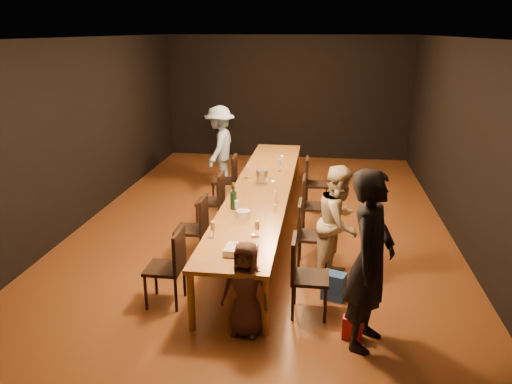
# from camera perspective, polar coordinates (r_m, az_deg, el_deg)

# --- Properties ---
(ground) EXTENTS (10.00, 10.00, 0.00)m
(ground) POSITION_cam_1_polar(r_m,az_deg,el_deg) (8.15, 0.68, -4.37)
(ground) COLOR #4F2D13
(ground) RESTS_ON ground
(room_shell) EXTENTS (6.04, 10.04, 3.02)m
(room_shell) POSITION_cam_1_polar(r_m,az_deg,el_deg) (7.60, 0.73, 10.25)
(room_shell) COLOR black
(room_shell) RESTS_ON ground
(table) EXTENTS (0.90, 6.00, 0.75)m
(table) POSITION_cam_1_polar(r_m,az_deg,el_deg) (7.91, 0.69, 0.33)
(table) COLOR brown
(table) RESTS_ON ground
(chair_right_0) EXTENTS (0.42, 0.42, 0.93)m
(chair_right_0) POSITION_cam_1_polar(r_m,az_deg,el_deg) (5.72, 6.22, -9.59)
(chair_right_0) COLOR black
(chair_right_0) RESTS_ON ground
(chair_right_1) EXTENTS (0.42, 0.42, 0.93)m
(chair_right_1) POSITION_cam_1_polar(r_m,az_deg,el_deg) (6.81, 6.56, -4.92)
(chair_right_1) COLOR black
(chair_right_1) RESTS_ON ground
(chair_right_2) EXTENTS (0.42, 0.42, 0.93)m
(chair_right_2) POSITION_cam_1_polar(r_m,az_deg,el_deg) (7.93, 6.80, -1.56)
(chair_right_2) COLOR black
(chair_right_2) RESTS_ON ground
(chair_right_3) EXTENTS (0.42, 0.42, 0.93)m
(chair_right_3) POSITION_cam_1_polar(r_m,az_deg,el_deg) (9.07, 6.98, 0.97)
(chair_right_3) COLOR black
(chair_right_3) RESTS_ON ground
(chair_left_0) EXTENTS (0.42, 0.42, 0.93)m
(chair_left_0) POSITION_cam_1_polar(r_m,az_deg,el_deg) (5.99, -10.43, -8.46)
(chair_left_0) COLOR black
(chair_left_0) RESTS_ON ground
(chair_left_1) EXTENTS (0.42, 0.42, 0.93)m
(chair_left_1) POSITION_cam_1_polar(r_m,az_deg,el_deg) (7.04, -7.45, -4.18)
(chair_left_1) COLOR black
(chair_left_1) RESTS_ON ground
(chair_left_2) EXTENTS (0.42, 0.42, 0.93)m
(chair_left_2) POSITION_cam_1_polar(r_m,az_deg,el_deg) (8.12, -5.27, -1.01)
(chair_left_2) COLOR black
(chair_left_2) RESTS_ON ground
(chair_left_3) EXTENTS (0.42, 0.42, 0.93)m
(chair_left_3) POSITION_cam_1_polar(r_m,az_deg,el_deg) (9.24, -3.62, 1.40)
(chair_left_3) COLOR black
(chair_left_3) RESTS_ON ground
(woman_birthday) EXTENTS (0.66, 0.80, 1.87)m
(woman_birthday) POSITION_cam_1_polar(r_m,az_deg,el_deg) (5.10, 12.94, -7.66)
(woman_birthday) COLOR black
(woman_birthday) RESTS_ON ground
(woman_tan) EXTENTS (0.81, 0.89, 1.51)m
(woman_tan) POSITION_cam_1_polar(r_m,az_deg,el_deg) (6.49, 9.46, -3.48)
(woman_tan) COLOR beige
(woman_tan) RESTS_ON ground
(man_blue) EXTENTS (0.72, 1.13, 1.67)m
(man_blue) POSITION_cam_1_polar(r_m,az_deg,el_deg) (10.21, -4.15, 5.15)
(man_blue) COLOR #7EA0C2
(man_blue) RESTS_ON ground
(child) EXTENTS (0.56, 0.40, 1.05)m
(child) POSITION_cam_1_polar(r_m,az_deg,el_deg) (5.32, -1.15, -11.00)
(child) COLOR #442C26
(child) RESTS_ON ground
(gift_bag_red) EXTENTS (0.22, 0.14, 0.25)m
(gift_bag_red) POSITION_cam_1_polar(r_m,az_deg,el_deg) (5.53, 10.97, -15.01)
(gift_bag_red) COLOR red
(gift_bag_red) RESTS_ON ground
(gift_bag_blue) EXTENTS (0.32, 0.26, 0.34)m
(gift_bag_blue) POSITION_cam_1_polar(r_m,az_deg,el_deg) (6.18, 8.88, -10.59)
(gift_bag_blue) COLOR #2752AA
(gift_bag_blue) RESTS_ON ground
(birthday_cake) EXTENTS (0.36, 0.30, 0.08)m
(birthday_cake) POSITION_cam_1_polar(r_m,az_deg,el_deg) (5.55, -1.74, -6.68)
(birthday_cake) COLOR white
(birthday_cake) RESTS_ON table
(plate_stack) EXTENTS (0.22, 0.22, 0.11)m
(plate_stack) POSITION_cam_1_polar(r_m,az_deg,el_deg) (6.55, -1.46, -2.56)
(plate_stack) COLOR silver
(plate_stack) RESTS_ON table
(champagne_bottle) EXTENTS (0.10, 0.10, 0.38)m
(champagne_bottle) POSITION_cam_1_polar(r_m,az_deg,el_deg) (6.84, -2.59, -0.47)
(champagne_bottle) COLOR black
(champagne_bottle) RESTS_ON table
(ice_bucket) EXTENTS (0.24, 0.24, 0.21)m
(ice_bucket) POSITION_cam_1_polar(r_m,az_deg,el_deg) (8.06, 0.70, 1.82)
(ice_bucket) COLOR silver
(ice_bucket) RESTS_ON table
(wineglass_0) EXTENTS (0.06, 0.06, 0.21)m
(wineglass_0) POSITION_cam_1_polar(r_m,az_deg,el_deg) (5.95, -4.91, -4.31)
(wineglass_0) COLOR beige
(wineglass_0) RESTS_ON table
(wineglass_1) EXTENTS (0.06, 0.06, 0.21)m
(wineglass_1) POSITION_cam_1_polar(r_m,az_deg,el_deg) (5.95, 0.11, -4.22)
(wineglass_1) COLOR beige
(wineglass_1) RESTS_ON table
(wineglass_2) EXTENTS (0.06, 0.06, 0.21)m
(wineglass_2) POSITION_cam_1_polar(r_m,az_deg,el_deg) (6.64, -2.19, -1.82)
(wineglass_2) COLOR silver
(wineglass_2) RESTS_ON table
(wineglass_3) EXTENTS (0.06, 0.06, 0.21)m
(wineglass_3) POSITION_cam_1_polar(r_m,az_deg,el_deg) (7.03, 2.18, -0.67)
(wineglass_3) COLOR beige
(wineglass_3) RESTS_ON table
(wineglass_4) EXTENTS (0.06, 0.06, 0.21)m
(wineglass_4) POSITION_cam_1_polar(r_m,az_deg,el_deg) (8.38, -0.87, 2.43)
(wineglass_4) COLOR silver
(wineglass_4) RESTS_ON table
(wineglass_5) EXTENTS (0.06, 0.06, 0.21)m
(wineglass_5) POSITION_cam_1_polar(r_m,az_deg,el_deg) (8.76, 2.66, 3.12)
(wineglass_5) COLOR silver
(wineglass_5) RESTS_ON table
(tealight_near) EXTENTS (0.05, 0.05, 0.03)m
(tealight_near) POSITION_cam_1_polar(r_m,az_deg,el_deg) (5.98, -0.31, -5.05)
(tealight_near) COLOR #B2B7B2
(tealight_near) RESTS_ON table
(tealight_mid) EXTENTS (0.05, 0.05, 0.03)m
(tealight_mid) POSITION_cam_1_polar(r_m,az_deg,el_deg) (8.07, 1.93, 1.15)
(tealight_mid) COLOR #B2B7B2
(tealight_mid) RESTS_ON table
(tealight_far) EXTENTS (0.05, 0.05, 0.03)m
(tealight_far) POSITION_cam_1_polar(r_m,az_deg,el_deg) (9.70, 2.98, 4.05)
(tealight_far) COLOR #B2B7B2
(tealight_far) RESTS_ON table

